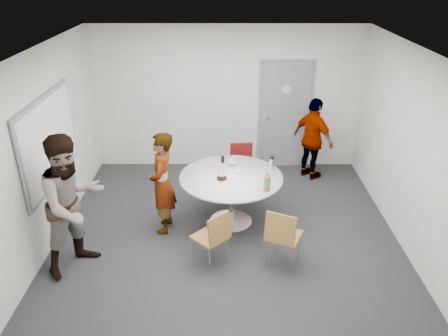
{
  "coord_description": "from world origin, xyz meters",
  "views": [
    {
      "loc": [
        -0.03,
        -5.39,
        3.74
      ],
      "look_at": [
        -0.05,
        0.25,
        1.0
      ],
      "focal_mm": 35.0,
      "sensor_mm": 36.0,
      "label": 1
    }
  ],
  "objects_px": {
    "whiteboard": "(50,140)",
    "chair_near_right": "(282,234)",
    "person_left": "(73,204)",
    "chair_far": "(242,163)",
    "door": "(285,116)",
    "table": "(232,183)",
    "chair_near_left": "(214,235)",
    "person_right": "(313,139)",
    "person_main": "(162,183)"
  },
  "relations": [
    {
      "from": "whiteboard",
      "to": "chair_near_right",
      "type": "bearing_deg",
      "value": -16.17
    },
    {
      "from": "chair_near_right",
      "to": "person_left",
      "type": "distance_m",
      "value": 2.69
    },
    {
      "from": "chair_near_right",
      "to": "chair_far",
      "type": "relative_size",
      "value": 1.02
    },
    {
      "from": "chair_far",
      "to": "door",
      "type": "bearing_deg",
      "value": -132.27
    },
    {
      "from": "table",
      "to": "chair_near_left",
      "type": "xyz_separation_m",
      "value": [
        -0.25,
        -1.07,
        -0.2
      ]
    },
    {
      "from": "chair_near_right",
      "to": "table",
      "type": "bearing_deg",
      "value": 143.93
    },
    {
      "from": "whiteboard",
      "to": "person_right",
      "type": "relative_size",
      "value": 1.25
    },
    {
      "from": "door",
      "to": "chair_far",
      "type": "height_order",
      "value": "door"
    },
    {
      "from": "table",
      "to": "chair_near_right",
      "type": "height_order",
      "value": "table"
    },
    {
      "from": "door",
      "to": "person_right",
      "type": "distance_m",
      "value": 0.75
    },
    {
      "from": "door",
      "to": "chair_near_left",
      "type": "distance_m",
      "value": 3.45
    },
    {
      "from": "door",
      "to": "chair_near_right",
      "type": "height_order",
      "value": "door"
    },
    {
      "from": "chair_near_left",
      "to": "chair_far",
      "type": "bearing_deg",
      "value": 33.15
    },
    {
      "from": "door",
      "to": "person_left",
      "type": "bearing_deg",
      "value": -134.22
    },
    {
      "from": "chair_near_right",
      "to": "person_main",
      "type": "xyz_separation_m",
      "value": [
        -1.65,
        0.92,
        0.25
      ]
    },
    {
      "from": "person_right",
      "to": "chair_near_left",
      "type": "bearing_deg",
      "value": 109.49
    },
    {
      "from": "table",
      "to": "person_main",
      "type": "relative_size",
      "value": 0.99
    },
    {
      "from": "chair_far",
      "to": "person_main",
      "type": "bearing_deg",
      "value": 43.62
    },
    {
      "from": "whiteboard",
      "to": "person_right",
      "type": "xyz_separation_m",
      "value": [
        4.03,
        1.75,
        -0.69
      ]
    },
    {
      "from": "person_main",
      "to": "person_right",
      "type": "bearing_deg",
      "value": 127.68
    },
    {
      "from": "chair_near_left",
      "to": "person_right",
      "type": "xyz_separation_m",
      "value": [
        1.74,
        2.63,
        0.27
      ]
    },
    {
      "from": "table",
      "to": "door",
      "type": "bearing_deg",
      "value": 64.06
    },
    {
      "from": "table",
      "to": "chair_near_right",
      "type": "relative_size",
      "value": 1.76
    },
    {
      "from": "chair_near_left",
      "to": "person_left",
      "type": "relative_size",
      "value": 0.44
    },
    {
      "from": "whiteboard",
      "to": "person_main",
      "type": "bearing_deg",
      "value": -0.03
    },
    {
      "from": "chair_far",
      "to": "whiteboard",
      "type": "bearing_deg",
      "value": 22.05
    },
    {
      "from": "person_right",
      "to": "door",
      "type": "bearing_deg",
      "value": 4.13
    },
    {
      "from": "door",
      "to": "chair_near_right",
      "type": "xyz_separation_m",
      "value": [
        -0.39,
        -3.2,
        -0.49
      ]
    },
    {
      "from": "whiteboard",
      "to": "chair_far",
      "type": "relative_size",
      "value": 2.21
    },
    {
      "from": "door",
      "to": "person_right",
      "type": "bearing_deg",
      "value": -48.8
    },
    {
      "from": "whiteboard",
      "to": "door",
      "type": "bearing_deg",
      "value": 32.66
    },
    {
      "from": "chair_near_left",
      "to": "person_left",
      "type": "xyz_separation_m",
      "value": [
        -1.78,
        0.03,
        0.44
      ]
    },
    {
      "from": "person_right",
      "to": "whiteboard",
      "type": "bearing_deg",
      "value": 76.42
    },
    {
      "from": "whiteboard",
      "to": "table",
      "type": "relative_size",
      "value": 1.23
    },
    {
      "from": "chair_far",
      "to": "table",
      "type": "bearing_deg",
      "value": 77.9
    },
    {
      "from": "chair_near_right",
      "to": "person_left",
      "type": "height_order",
      "value": "person_left"
    },
    {
      "from": "chair_near_left",
      "to": "person_right",
      "type": "relative_size",
      "value": 0.54
    },
    {
      "from": "chair_near_left",
      "to": "person_left",
      "type": "height_order",
      "value": "person_left"
    },
    {
      "from": "chair_near_right",
      "to": "person_main",
      "type": "relative_size",
      "value": 0.56
    },
    {
      "from": "chair_near_left",
      "to": "chair_far",
      "type": "distance_m",
      "value": 2.18
    },
    {
      "from": "door",
      "to": "person_main",
      "type": "relative_size",
      "value": 1.36
    },
    {
      "from": "door",
      "to": "chair_near_left",
      "type": "bearing_deg",
      "value": -111.91
    },
    {
      "from": "person_left",
      "to": "table",
      "type": "bearing_deg",
      "value": -24.73
    },
    {
      "from": "person_right",
      "to": "table",
      "type": "bearing_deg",
      "value": 99.42
    },
    {
      "from": "chair_near_left",
      "to": "person_right",
      "type": "bearing_deg",
      "value": 11.04
    },
    {
      "from": "whiteboard",
      "to": "chair_near_right",
      "type": "relative_size",
      "value": 2.17
    },
    {
      "from": "whiteboard",
      "to": "person_left",
      "type": "distance_m",
      "value": 1.12
    },
    {
      "from": "person_main",
      "to": "chair_near_left",
      "type": "bearing_deg",
      "value": 43.86
    },
    {
      "from": "chair_near_right",
      "to": "chair_far",
      "type": "height_order",
      "value": "chair_near_right"
    },
    {
      "from": "whiteboard",
      "to": "person_main",
      "type": "height_order",
      "value": "whiteboard"
    }
  ]
}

